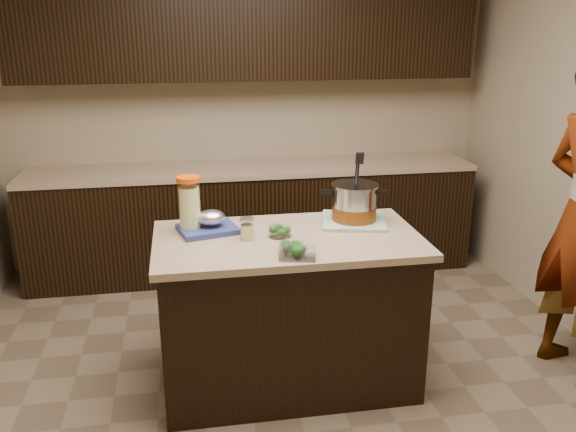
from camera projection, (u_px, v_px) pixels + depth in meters
name	position (u px, v px, depth m)	size (l,w,h in m)	color
ground_plane	(288.00, 379.00, 3.61)	(4.00, 4.00, 0.00)	brown
room_shell	(288.00, 86.00, 3.08)	(4.04, 4.04, 2.72)	tan
back_cabinets	(251.00, 160.00, 4.95)	(3.60, 0.63, 2.33)	black
island	(288.00, 310.00, 3.47)	(1.46, 0.81, 0.90)	black
dish_towel	(354.00, 221.00, 3.56)	(0.36, 0.36, 0.02)	#5B865A
stock_pot	(354.00, 204.00, 3.53)	(0.38, 0.32, 0.39)	#B7B7BC
lemonade_pitcher	(190.00, 207.00, 3.36)	(0.15, 0.15, 0.32)	#D3D281
mason_jar	(247.00, 229.00, 3.28)	(0.08, 0.08, 0.13)	#D3D281
broccoli_tub_left	(280.00, 232.00, 3.33)	(0.15, 0.15, 0.06)	silver
broccoli_tub_right	(291.00, 248.00, 3.10)	(0.15, 0.15, 0.06)	silver
broccoli_tub_rect	(297.00, 252.00, 3.04)	(0.21, 0.17, 0.07)	silver
blue_tray	(209.00, 225.00, 3.40)	(0.36, 0.32, 0.12)	navy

